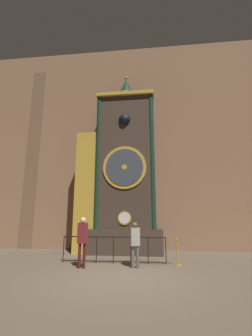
# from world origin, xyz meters

# --- Properties ---
(ground_plane) EXTENTS (28.00, 28.00, 0.00)m
(ground_plane) POSITION_xyz_m (0.00, 0.00, 0.00)
(ground_plane) COLOR brown
(cathedral_back_wall) EXTENTS (24.00, 0.32, 13.13)m
(cathedral_back_wall) POSITION_xyz_m (-0.09, 6.12, 6.56)
(cathedral_back_wall) COLOR #936B4C
(cathedral_back_wall) RESTS_ON ground_plane
(clock_tower) EXTENTS (4.62, 1.78, 10.29)m
(clock_tower) POSITION_xyz_m (-0.73, 4.83, 4.25)
(clock_tower) COLOR #423328
(clock_tower) RESTS_ON ground_plane
(railing_fence) EXTENTS (4.34, 0.05, 1.06)m
(railing_fence) POSITION_xyz_m (-0.61, 2.37, 0.59)
(railing_fence) COLOR black
(railing_fence) RESTS_ON ground_plane
(visitor_near) EXTENTS (0.38, 0.29, 1.84)m
(visitor_near) POSITION_xyz_m (-1.63, 1.29, 1.11)
(visitor_near) COLOR #461518
(visitor_near) RESTS_ON ground_plane
(visitor_far) EXTENTS (0.39, 0.31, 1.65)m
(visitor_far) POSITION_xyz_m (0.35, 1.54, 1.00)
(visitor_far) COLOR #58554F
(visitor_far) RESTS_ON ground_plane
(stanchion_post) EXTENTS (0.28, 0.28, 1.01)m
(stanchion_post) POSITION_xyz_m (1.97, 2.16, 0.33)
(stanchion_post) COLOR #B28E33
(stanchion_post) RESTS_ON ground_plane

